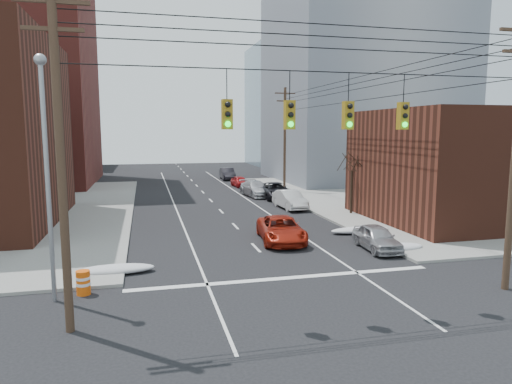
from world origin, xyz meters
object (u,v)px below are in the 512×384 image
parked_car_e (240,181)px  parked_car_f (227,174)px  parked_car_c (276,191)px  lot_car_a (3,222)px  parked_car_b (290,200)px  lot_car_b (30,201)px  parked_car_a (377,238)px  parked_car_d (256,189)px  construction_barrel (83,282)px  red_pickup (281,229)px

parked_car_e → parked_car_f: (0.00, 8.33, 0.15)m
parked_car_c → parked_car_f: size_ratio=1.17×
lot_car_a → parked_car_b: bearing=-71.4°
parked_car_e → lot_car_b: 23.03m
parked_car_a → lot_car_a: 22.60m
parked_car_d → lot_car_b: size_ratio=1.15×
parked_car_a → lot_car_a: size_ratio=0.84×
parked_car_a → construction_barrel: bearing=-162.5°
parked_car_a → construction_barrel: (-14.90, -3.51, -0.18)m
parked_car_a → parked_car_e: bearing=97.3°
parked_car_c → red_pickup: bearing=-104.7°
red_pickup → construction_barrel: red_pickup is taller
parked_car_a → parked_car_d: size_ratio=0.77×
parked_car_b → parked_car_c: bearing=82.3°
lot_car_a → lot_car_b: lot_car_a is taller
parked_car_d → parked_car_b: bearing=-89.4°
parked_car_f → lot_car_b: size_ratio=1.04×
parked_car_d → parked_car_c: bearing=-60.7°
parked_car_a → parked_car_e: 29.63m
red_pickup → parked_car_f: 34.96m
parked_car_d → red_pickup: bearing=-106.4°
parked_car_a → parked_car_f: (-1.60, 37.92, 0.09)m
lot_car_b → construction_barrel: lot_car_b is taller
red_pickup → parked_car_a: size_ratio=1.31×
parked_car_d → construction_barrel: size_ratio=5.31×
parked_car_c → parked_car_f: 18.29m
parked_car_f → parked_car_d: bearing=-87.9°
red_pickup → construction_barrel: size_ratio=5.33×
parked_car_e → parked_car_c: bearing=-87.1°
parked_car_f → construction_barrel: parked_car_f is taller
parked_car_b → parked_car_c: parked_car_c is taller
parked_car_b → construction_barrel: 22.57m
parked_car_b → lot_car_a: (-20.48, -5.56, 0.17)m
parked_car_b → parked_car_e: (-1.06, 15.69, -0.14)m
red_pickup → parked_car_a: (4.59, -3.08, -0.04)m
parked_car_d → parked_car_e: 7.90m
parked_car_e → parked_car_a: bearing=-92.4°
parked_car_e → lot_car_a: size_ratio=0.77×
red_pickup → parked_car_e: red_pickup is taller
parked_car_b → parked_car_d: bearing=94.1°
parked_car_b → lot_car_a: lot_car_a is taller
parked_car_e → lot_car_a: bearing=-138.0°
parked_car_b → parked_car_e: parked_car_b is taller
parked_car_e → parked_car_f: 8.33m
parked_car_e → parked_car_f: size_ratio=0.78×
construction_barrel → parked_car_a: bearing=13.3°
red_pickup → parked_car_b: size_ratio=1.13×
parked_car_b → parked_car_f: size_ratio=0.98×
parked_car_e → lot_car_b: size_ratio=0.81×
parked_car_d → parked_car_f: size_ratio=1.10×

